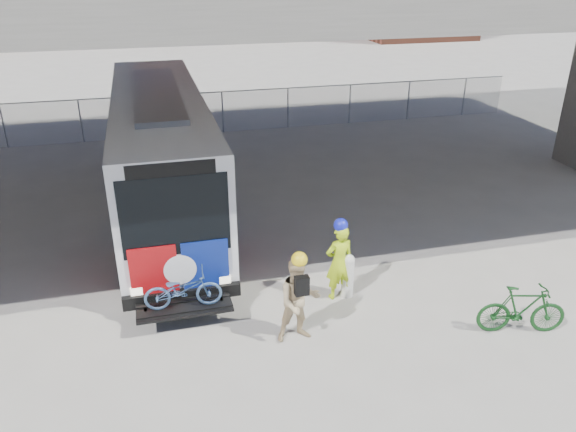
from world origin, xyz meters
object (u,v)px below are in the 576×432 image
object	(u,v)px
bollard	(348,274)
cyclist_hivis	(339,260)
bus	(161,142)
cyclist_tan	(299,299)
bike_parked	(522,310)

from	to	relation	value
bollard	cyclist_hivis	world-z (taller)	cyclist_hivis
bus	bollard	world-z (taller)	bus
cyclist_tan	bike_parked	xyz separation A→B (m)	(4.53, -0.95, -0.40)
bike_parked	bollard	bearing A→B (deg)	68.14
bus	cyclist_hivis	world-z (taller)	bus
bus	cyclist_hivis	size ratio (longest dim) A/B	6.44
bollard	bike_parked	xyz separation A→B (m)	(3.00, -2.23, -0.03)
bollard	bus	bearing A→B (deg)	120.57
bollard	cyclist_tan	world-z (taller)	cyclist_tan
bus	bike_parked	distance (m)	11.01
bike_parked	bus	bearing A→B (deg)	52.97
bollard	cyclist_tan	xyz separation A→B (m)	(-1.52, -1.28, 0.37)
bollard	cyclist_hivis	size ratio (longest dim) A/B	0.54
bollard	cyclist_tan	size ratio (longest dim) A/B	0.54
cyclist_hivis	bike_parked	bearing A→B (deg)	138.10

